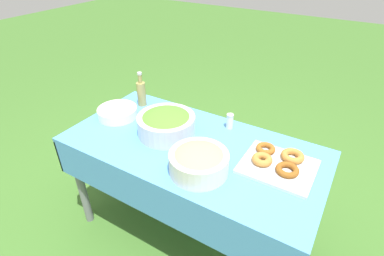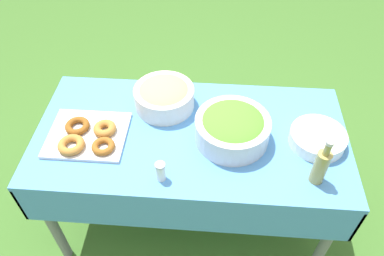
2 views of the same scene
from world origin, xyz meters
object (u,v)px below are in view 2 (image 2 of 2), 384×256
(salad_bowl, at_px, (232,127))
(plate_stack, at_px, (318,138))
(olive_oil_bottle, at_px, (321,166))
(donut_platter, at_px, (88,135))
(pasta_bowl, at_px, (164,96))

(salad_bowl, height_order, plate_stack, salad_bowl)
(plate_stack, height_order, olive_oil_bottle, olive_oil_bottle)
(olive_oil_bottle, bearing_deg, salad_bowl, 149.56)
(donut_platter, bearing_deg, olive_oil_bottle, -8.85)
(pasta_bowl, relative_size, olive_oil_bottle, 1.23)
(olive_oil_bottle, bearing_deg, plate_stack, 80.65)
(donut_platter, height_order, plate_stack, plate_stack)
(pasta_bowl, height_order, donut_platter, pasta_bowl)
(salad_bowl, xyz_separation_m, olive_oil_bottle, (0.34, -0.20, 0.02))
(pasta_bowl, bearing_deg, salad_bowl, -30.57)
(pasta_bowl, height_order, olive_oil_bottle, olive_oil_bottle)
(donut_platter, distance_m, plate_stack, 1.02)
(salad_bowl, xyz_separation_m, donut_platter, (-0.64, -0.05, -0.05))
(donut_platter, bearing_deg, pasta_bowl, 37.21)
(salad_bowl, distance_m, olive_oil_bottle, 0.40)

